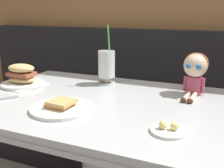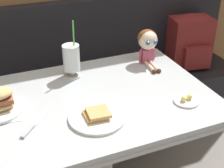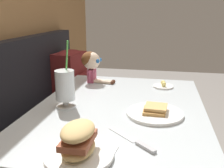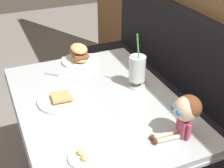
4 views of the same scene
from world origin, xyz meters
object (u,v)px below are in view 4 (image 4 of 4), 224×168
at_px(sandwich_plate, 79,56).
at_px(butter_saucer, 83,158).
at_px(butter_knife, 57,75).
at_px(milkshake_glass, 137,70).
at_px(toast_plate, 62,100).
at_px(seated_doll, 186,111).

relative_size(sandwich_plate, butter_saucer, 1.86).
distance_m(butter_saucer, butter_knife, 0.71).
height_order(milkshake_glass, butter_saucer, milkshake_glass).
bearing_deg(toast_plate, butter_saucer, -4.56).
xyz_separation_m(milkshake_glass, seated_doll, (0.45, -0.00, 0.03)).
xyz_separation_m(butter_saucer, butter_knife, (-0.71, 0.08, -0.00)).
distance_m(sandwich_plate, butter_saucer, 0.87).
height_order(toast_plate, butter_knife, toast_plate).
bearing_deg(seated_doll, sandwich_plate, -167.08).
height_order(toast_plate, sandwich_plate, sandwich_plate).
height_order(toast_plate, milkshake_glass, milkshake_glass).
xyz_separation_m(butter_knife, seated_doll, (0.74, 0.37, 0.12)).
xyz_separation_m(milkshake_glass, butter_knife, (-0.28, -0.37, -0.10)).
xyz_separation_m(milkshake_glass, butter_saucer, (0.42, -0.45, -0.09)).
height_order(butter_saucer, butter_knife, butter_saucer).
bearing_deg(butter_saucer, butter_knife, 173.56).
relative_size(toast_plate, butter_saucer, 2.08).
distance_m(butter_knife, seated_doll, 0.84).
height_order(milkshake_glass, sandwich_plate, milkshake_glass).
height_order(butter_knife, seated_doll, seated_doll).
bearing_deg(butter_knife, sandwich_plate, 123.56).
distance_m(milkshake_glass, sandwich_plate, 0.45).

